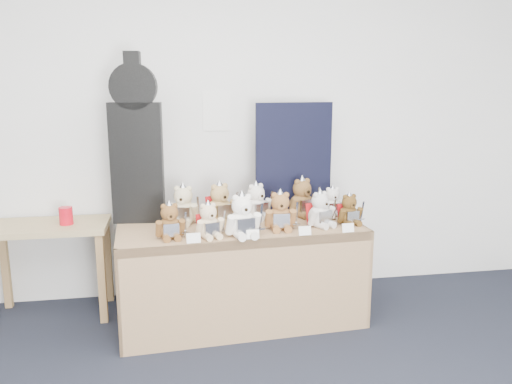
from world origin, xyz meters
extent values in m
plane|color=silver|center=(0.00, 2.50, 1.35)|extent=(6.00, 0.00, 6.00)
cube|color=white|center=(0.28, 2.49, 1.44)|extent=(0.21, 0.00, 0.30)
cube|color=#9C754F|center=(0.38, 1.93, 0.66)|extent=(1.69, 0.79, 0.06)
cube|color=#9C754F|center=(0.40, 1.60, 0.34)|extent=(1.64, 0.12, 0.69)
cube|color=#9C754F|center=(-0.43, 1.88, 0.34)|extent=(0.06, 0.69, 0.69)
cube|color=#9C754F|center=(1.19, 1.98, 0.34)|extent=(0.06, 0.69, 0.69)
cube|color=tan|center=(-0.94, 2.23, 0.66)|extent=(0.81, 0.45, 0.04)
cube|color=#9E7B44|center=(-1.31, 2.42, 0.32)|extent=(0.05, 0.05, 0.64)
cube|color=#9E7B44|center=(-0.57, 2.05, 0.32)|extent=(0.05, 0.05, 0.64)
cube|color=#9E7B44|center=(-0.57, 2.42, 0.32)|extent=(0.05, 0.05, 0.64)
cube|color=black|center=(-0.31, 2.15, 1.10)|extent=(0.36, 0.14, 0.83)
cylinder|color=black|center=(-0.31, 2.15, 1.61)|extent=(0.32, 0.13, 0.31)
cube|color=black|center=(-0.31, 2.15, 1.74)|extent=(0.11, 0.10, 0.21)
cube|color=black|center=(0.83, 2.26, 1.09)|extent=(0.60, 0.14, 0.82)
cylinder|color=red|center=(-0.81, 2.20, 0.74)|extent=(0.09, 0.09, 0.12)
ellipsoid|color=brown|center=(-0.10, 1.72, 0.75)|extent=(0.16, 0.14, 0.15)
sphere|color=brown|center=(-0.10, 1.72, 0.85)|extent=(0.11, 0.11, 0.11)
cylinder|color=brown|center=(-0.09, 1.67, 0.84)|extent=(0.05, 0.03, 0.05)
sphere|color=black|center=(-0.09, 1.65, 0.84)|extent=(0.02, 0.02, 0.02)
sphere|color=brown|center=(-0.13, 1.71, 0.89)|extent=(0.03, 0.03, 0.03)
sphere|color=brown|center=(-0.06, 1.72, 0.89)|extent=(0.03, 0.03, 0.03)
cylinder|color=brown|center=(-0.16, 1.69, 0.76)|extent=(0.05, 0.09, 0.11)
cylinder|color=brown|center=(-0.03, 1.71, 0.76)|extent=(0.05, 0.09, 0.11)
cylinder|color=brown|center=(-0.12, 1.66, 0.71)|extent=(0.06, 0.10, 0.04)
cylinder|color=brown|center=(-0.06, 1.67, 0.71)|extent=(0.06, 0.10, 0.04)
cube|color=silver|center=(-0.09, 1.66, 0.75)|extent=(0.10, 0.03, 0.08)
cone|color=silver|center=(-0.10, 1.72, 0.89)|extent=(0.09, 0.09, 0.07)
cube|color=silver|center=(0.00, 1.70, 0.78)|extent=(0.02, 0.04, 0.16)
cube|color=silver|center=(0.00, 1.70, 0.72)|extent=(0.04, 0.01, 0.01)
ellipsoid|color=beige|center=(0.14, 1.70, 0.75)|extent=(0.18, 0.16, 0.15)
sphere|color=beige|center=(0.14, 1.70, 0.85)|extent=(0.11, 0.11, 0.11)
cylinder|color=beige|center=(0.16, 1.66, 0.84)|extent=(0.05, 0.04, 0.04)
sphere|color=black|center=(0.16, 1.64, 0.84)|extent=(0.02, 0.02, 0.02)
sphere|color=beige|center=(0.11, 1.69, 0.89)|extent=(0.03, 0.03, 0.03)
sphere|color=beige|center=(0.17, 1.71, 0.89)|extent=(0.03, 0.03, 0.03)
cylinder|color=beige|center=(0.08, 1.66, 0.76)|extent=(0.06, 0.09, 0.11)
cylinder|color=beige|center=(0.21, 1.70, 0.76)|extent=(0.06, 0.09, 0.11)
cylinder|color=beige|center=(0.13, 1.64, 0.71)|extent=(0.07, 0.10, 0.04)
cylinder|color=beige|center=(0.19, 1.66, 0.71)|extent=(0.07, 0.10, 0.04)
cube|color=silver|center=(0.16, 1.64, 0.75)|extent=(0.10, 0.05, 0.08)
cone|color=silver|center=(0.14, 1.70, 0.89)|extent=(0.09, 0.09, 0.07)
cube|color=silver|center=(0.24, 1.70, 0.78)|extent=(0.02, 0.04, 0.15)
cube|color=silver|center=(0.24, 1.70, 0.72)|extent=(0.04, 0.02, 0.01)
cube|color=#AE1317|center=(0.12, 1.75, 0.76)|extent=(0.12, 0.06, 0.13)
ellipsoid|color=white|center=(0.35, 1.69, 0.76)|extent=(0.21, 0.19, 0.18)
sphere|color=white|center=(0.35, 1.69, 0.88)|extent=(0.13, 0.13, 0.13)
cylinder|color=white|center=(0.36, 1.63, 0.87)|extent=(0.06, 0.04, 0.06)
sphere|color=black|center=(0.37, 1.61, 0.87)|extent=(0.02, 0.02, 0.02)
sphere|color=white|center=(0.31, 1.68, 0.93)|extent=(0.04, 0.04, 0.04)
sphere|color=white|center=(0.39, 1.70, 0.93)|extent=(0.04, 0.04, 0.04)
cylinder|color=white|center=(0.27, 1.65, 0.77)|extent=(0.07, 0.11, 0.14)
cylinder|color=white|center=(0.44, 1.68, 0.77)|extent=(0.07, 0.11, 0.14)
cylinder|color=white|center=(0.33, 1.62, 0.71)|extent=(0.08, 0.13, 0.05)
cylinder|color=white|center=(0.40, 1.63, 0.71)|extent=(0.08, 0.13, 0.05)
cube|color=silver|center=(0.37, 1.62, 0.77)|extent=(0.12, 0.04, 0.10)
cone|color=silver|center=(0.35, 1.69, 0.94)|extent=(0.11, 0.11, 0.09)
cube|color=silver|center=(0.47, 1.68, 0.80)|extent=(0.02, 0.05, 0.19)
cube|color=silver|center=(0.47, 1.68, 0.73)|extent=(0.05, 0.02, 0.01)
ellipsoid|color=brown|center=(0.62, 1.80, 0.76)|extent=(0.18, 0.15, 0.17)
sphere|color=brown|center=(0.62, 1.80, 0.87)|extent=(0.12, 0.12, 0.12)
cylinder|color=brown|center=(0.62, 1.75, 0.86)|extent=(0.05, 0.03, 0.05)
sphere|color=black|center=(0.62, 1.73, 0.86)|extent=(0.02, 0.02, 0.02)
sphere|color=brown|center=(0.58, 1.80, 0.92)|extent=(0.04, 0.04, 0.04)
sphere|color=brown|center=(0.66, 1.80, 0.92)|extent=(0.04, 0.04, 0.04)
cylinder|color=brown|center=(0.54, 1.79, 0.77)|extent=(0.05, 0.09, 0.13)
cylinder|color=brown|center=(0.70, 1.77, 0.77)|extent=(0.05, 0.09, 0.13)
cylinder|color=brown|center=(0.58, 1.75, 0.71)|extent=(0.06, 0.11, 0.05)
cylinder|color=brown|center=(0.66, 1.74, 0.71)|extent=(0.06, 0.11, 0.05)
cube|color=silver|center=(0.62, 1.74, 0.76)|extent=(0.11, 0.03, 0.09)
cone|color=silver|center=(0.62, 1.80, 0.92)|extent=(0.10, 0.10, 0.08)
cube|color=silver|center=(0.72, 1.76, 0.79)|extent=(0.02, 0.04, 0.18)
cube|color=silver|center=(0.72, 1.76, 0.72)|extent=(0.05, 0.01, 0.01)
ellipsoid|color=silver|center=(0.90, 1.83, 0.75)|extent=(0.20, 0.19, 0.16)
sphere|color=silver|center=(0.90, 1.83, 0.86)|extent=(0.12, 0.12, 0.12)
cylinder|color=silver|center=(0.92, 1.78, 0.85)|extent=(0.06, 0.05, 0.05)
sphere|color=black|center=(0.93, 1.77, 0.85)|extent=(0.02, 0.02, 0.02)
sphere|color=silver|center=(0.87, 1.81, 0.90)|extent=(0.04, 0.04, 0.04)
sphere|color=silver|center=(0.94, 1.85, 0.90)|extent=(0.04, 0.04, 0.04)
cylinder|color=silver|center=(0.84, 1.78, 0.76)|extent=(0.08, 0.10, 0.12)
cylinder|color=silver|center=(0.98, 1.84, 0.76)|extent=(0.08, 0.10, 0.12)
cylinder|color=silver|center=(0.89, 1.76, 0.71)|extent=(0.09, 0.11, 0.05)
cylinder|color=silver|center=(0.96, 1.79, 0.71)|extent=(0.09, 0.11, 0.05)
cube|color=silver|center=(0.93, 1.77, 0.76)|extent=(0.10, 0.06, 0.09)
cone|color=silver|center=(0.90, 1.83, 0.91)|extent=(0.10, 0.10, 0.08)
cube|color=silver|center=(1.01, 1.84, 0.79)|extent=(0.03, 0.04, 0.17)
cube|color=silver|center=(1.01, 1.84, 0.72)|extent=(0.05, 0.03, 0.01)
cube|color=#AE1317|center=(0.88, 1.88, 0.77)|extent=(0.13, 0.08, 0.14)
ellipsoid|color=brown|center=(1.12, 1.85, 0.75)|extent=(0.16, 0.14, 0.14)
sphere|color=brown|center=(1.12, 1.85, 0.84)|extent=(0.10, 0.10, 0.10)
cylinder|color=brown|center=(1.12, 1.80, 0.83)|extent=(0.05, 0.03, 0.04)
sphere|color=black|center=(1.13, 1.79, 0.83)|extent=(0.02, 0.02, 0.02)
sphere|color=brown|center=(1.08, 1.84, 0.88)|extent=(0.03, 0.03, 0.03)
sphere|color=brown|center=(1.15, 1.85, 0.88)|extent=(0.03, 0.03, 0.03)
cylinder|color=brown|center=(1.05, 1.82, 0.75)|extent=(0.05, 0.08, 0.11)
cylinder|color=brown|center=(1.18, 1.84, 0.75)|extent=(0.05, 0.08, 0.11)
cylinder|color=brown|center=(1.09, 1.79, 0.71)|extent=(0.06, 0.10, 0.04)
cylinder|color=brown|center=(1.16, 1.80, 0.71)|extent=(0.06, 0.10, 0.04)
cube|color=silver|center=(1.13, 1.79, 0.75)|extent=(0.09, 0.03, 0.08)
cone|color=silver|center=(1.12, 1.85, 0.88)|extent=(0.09, 0.09, 0.07)
cube|color=silver|center=(1.21, 1.83, 0.77)|extent=(0.02, 0.04, 0.15)
cube|color=silver|center=(1.21, 1.83, 0.72)|extent=(0.04, 0.01, 0.01)
cube|color=#AE1317|center=(1.11, 1.90, 0.76)|extent=(0.11, 0.05, 0.13)
ellipsoid|color=beige|center=(0.00, 2.06, 0.76)|extent=(0.21, 0.19, 0.18)
sphere|color=beige|center=(0.00, 2.06, 0.88)|extent=(0.13, 0.13, 0.13)
cylinder|color=beige|center=(-0.02, 2.01, 0.87)|extent=(0.06, 0.04, 0.05)
sphere|color=black|center=(-0.02, 1.99, 0.87)|extent=(0.02, 0.02, 0.02)
sphere|color=beige|center=(-0.04, 2.07, 0.93)|extent=(0.04, 0.04, 0.04)
sphere|color=beige|center=(0.04, 2.05, 0.93)|extent=(0.04, 0.04, 0.04)
cylinder|color=beige|center=(-0.09, 2.06, 0.77)|extent=(0.07, 0.11, 0.13)
cylinder|color=beige|center=(0.07, 2.02, 0.77)|extent=(0.07, 0.11, 0.13)
cylinder|color=beige|center=(-0.06, 2.01, 0.71)|extent=(0.08, 0.12, 0.05)
cylinder|color=beige|center=(0.02, 1.99, 0.71)|extent=(0.08, 0.12, 0.05)
cube|color=silver|center=(-0.02, 2.00, 0.76)|extent=(0.12, 0.05, 0.10)
cone|color=silver|center=(0.00, 2.06, 0.93)|extent=(0.11, 0.11, 0.08)
cube|color=silver|center=(0.10, 2.00, 0.80)|extent=(0.02, 0.05, 0.18)
cube|color=silver|center=(0.10, 2.00, 0.73)|extent=(0.05, 0.02, 0.01)
ellipsoid|color=tan|center=(0.25, 2.07, 0.76)|extent=(0.23, 0.21, 0.18)
sphere|color=tan|center=(0.25, 2.07, 0.88)|extent=(0.13, 0.13, 0.13)
cylinder|color=tan|center=(0.27, 2.02, 0.87)|extent=(0.06, 0.05, 0.06)
sphere|color=black|center=(0.28, 2.00, 0.87)|extent=(0.02, 0.02, 0.02)
sphere|color=tan|center=(0.21, 2.05, 0.93)|extent=(0.04, 0.04, 0.04)
sphere|color=tan|center=(0.29, 2.09, 0.93)|extent=(0.04, 0.04, 0.04)
cylinder|color=tan|center=(0.18, 2.02, 0.77)|extent=(0.09, 0.11, 0.14)
cylinder|color=tan|center=(0.34, 2.08, 0.77)|extent=(0.09, 0.11, 0.14)
cylinder|color=tan|center=(0.24, 2.00, 0.71)|extent=(0.10, 0.13, 0.05)
cylinder|color=tan|center=(0.31, 2.03, 0.71)|extent=(0.10, 0.13, 0.05)
cube|color=silver|center=(0.28, 2.01, 0.77)|extent=(0.11, 0.06, 0.10)
cone|color=silver|center=(0.25, 2.07, 0.94)|extent=(0.11, 0.11, 0.09)
cube|color=silver|center=(0.37, 2.08, 0.80)|extent=(0.03, 0.05, 0.19)
cube|color=silver|center=(0.37, 2.08, 0.73)|extent=(0.05, 0.03, 0.01)
cube|color=#AE1317|center=(0.22, 2.13, 0.78)|extent=(0.14, 0.09, 0.16)
ellipsoid|color=white|center=(0.51, 2.10, 0.76)|extent=(0.22, 0.21, 0.17)
sphere|color=white|center=(0.51, 2.10, 0.87)|extent=(0.12, 0.12, 0.12)
cylinder|color=white|center=(0.54, 2.06, 0.86)|extent=(0.06, 0.05, 0.05)
sphere|color=black|center=(0.55, 2.04, 0.86)|extent=(0.02, 0.02, 0.02)
sphere|color=white|center=(0.48, 2.08, 0.92)|extent=(0.04, 0.04, 0.04)
sphere|color=white|center=(0.55, 2.12, 0.92)|extent=(0.04, 0.04, 0.04)
cylinder|color=white|center=(0.45, 2.05, 0.77)|extent=(0.09, 0.10, 0.13)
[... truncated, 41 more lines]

